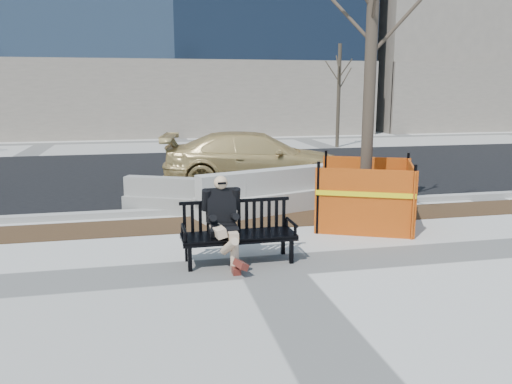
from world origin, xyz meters
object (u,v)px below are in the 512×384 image
(seated_man, at_px, (223,262))
(jersey_barrier_right, at_px, (269,212))
(jersey_barrier_left, at_px, (186,213))
(sedan, at_px, (256,185))
(bench, at_px, (239,262))
(tree_fence, at_px, (364,224))

(seated_man, relative_size, jersey_barrier_right, 0.41)
(jersey_barrier_left, bearing_deg, sedan, 77.25)
(jersey_barrier_right, bearing_deg, bench, -130.18)
(tree_fence, height_order, jersey_barrier_left, tree_fence)
(sedan, distance_m, jersey_barrier_right, 3.12)
(bench, bearing_deg, sedan, 74.49)
(sedan, bearing_deg, seated_man, 173.31)
(tree_fence, relative_size, jersey_barrier_right, 2.03)
(sedan, bearing_deg, jersey_barrier_right, -177.01)
(seated_man, height_order, jersey_barrier_right, seated_man)
(sedan, relative_size, jersey_barrier_right, 1.52)
(jersey_barrier_left, bearing_deg, tree_fence, -2.07)
(seated_man, height_order, tree_fence, tree_fence)
(seated_man, relative_size, jersey_barrier_left, 0.50)
(sedan, bearing_deg, bench, 175.51)
(bench, distance_m, tree_fence, 3.22)
(bench, xyz_separation_m, sedan, (1.60, 6.09, 0.00))
(sedan, xyz_separation_m, jersey_barrier_right, (-0.39, -3.09, 0.00))
(jersey_barrier_right, bearing_deg, sedan, 64.54)
(bench, distance_m, jersey_barrier_left, 3.34)
(seated_man, bearing_deg, jersey_barrier_left, 94.21)
(jersey_barrier_left, relative_size, jersey_barrier_right, 0.82)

